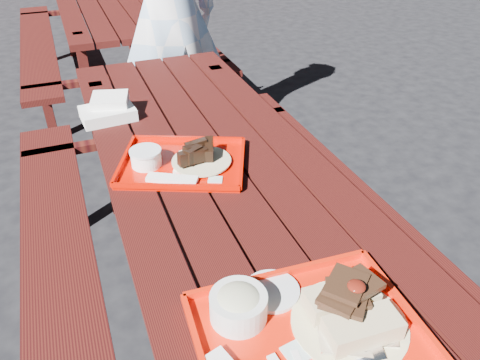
{
  "coord_description": "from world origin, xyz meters",
  "views": [
    {
      "loc": [
        -0.42,
        -1.23,
        1.6
      ],
      "look_at": [
        0.0,
        -0.15,
        0.82
      ],
      "focal_mm": 35.0,
      "sensor_mm": 36.0,
      "label": 1
    }
  ],
  "objects_px": {
    "picnic_table_near": "(225,219)",
    "near_tray": "(305,320)",
    "person": "(169,14)",
    "picnic_table_far": "(109,20)",
    "far_tray": "(180,161)"
  },
  "relations": [
    {
      "from": "picnic_table_far",
      "to": "person",
      "type": "height_order",
      "value": "person"
    },
    {
      "from": "picnic_table_near",
      "to": "person",
      "type": "xyz_separation_m",
      "value": [
        0.2,
        1.47,
        0.34
      ]
    },
    {
      "from": "far_tray",
      "to": "near_tray",
      "type": "bearing_deg",
      "value": -84.66
    },
    {
      "from": "picnic_table_far",
      "to": "person",
      "type": "xyz_separation_m",
      "value": [
        0.2,
        -1.33,
        0.34
      ]
    },
    {
      "from": "far_tray",
      "to": "picnic_table_near",
      "type": "bearing_deg",
      "value": -39.36
    },
    {
      "from": "near_tray",
      "to": "picnic_table_near",
      "type": "bearing_deg",
      "value": 85.76
    },
    {
      "from": "person",
      "to": "picnic_table_far",
      "type": "bearing_deg",
      "value": -90.84
    },
    {
      "from": "picnic_table_near",
      "to": "near_tray",
      "type": "bearing_deg",
      "value": -94.24
    },
    {
      "from": "near_tray",
      "to": "person",
      "type": "relative_size",
      "value": 0.28
    },
    {
      "from": "near_tray",
      "to": "person",
      "type": "bearing_deg",
      "value": 83.42
    },
    {
      "from": "picnic_table_near",
      "to": "person",
      "type": "relative_size",
      "value": 1.33
    },
    {
      "from": "picnic_table_near",
      "to": "picnic_table_far",
      "type": "xyz_separation_m",
      "value": [
        0.0,
        2.8,
        0.0
      ]
    },
    {
      "from": "picnic_table_near",
      "to": "person",
      "type": "bearing_deg",
      "value": 82.38
    },
    {
      "from": "near_tray",
      "to": "far_tray",
      "type": "height_order",
      "value": "near_tray"
    },
    {
      "from": "far_tray",
      "to": "person",
      "type": "height_order",
      "value": "person"
    }
  ]
}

